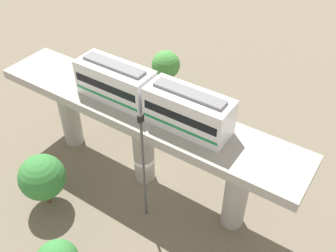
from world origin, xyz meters
The scene contains 8 objects.
ground_plane centered at (0.00, 0.00, 0.00)m, with size 120.00×120.00×0.00m, color #706654.
viaduct centered at (0.00, 0.00, 6.16)m, with size 5.20×28.00×8.25m.
train centered at (0.00, -0.95, 9.79)m, with size 2.64×13.55×3.24m.
parked_car_yellow centered at (8.24, -1.35, 0.74)m, with size 1.83×4.21×1.76m.
parked_car_silver centered at (5.78, 6.29, 0.74)m, with size 2.58×4.47×1.76m.
tree_near_viaduct centered at (-7.13, 5.28, 3.19)m, with size 3.94×3.94×5.17m.
tree_far_corner centered at (13.41, 6.63, 3.28)m, with size 3.41×3.41×5.00m.
signal_post centered at (-3.40, -2.63, 5.96)m, with size 0.44×0.28×10.85m.
Camera 1 is at (-19.45, -15.57, 27.14)m, focal length 41.12 mm.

